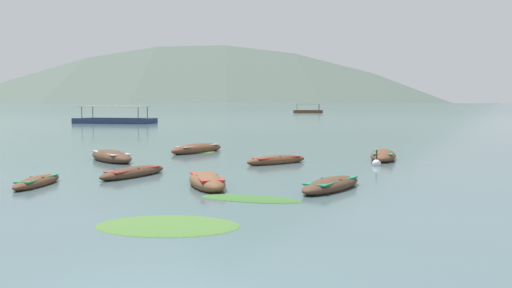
{
  "coord_description": "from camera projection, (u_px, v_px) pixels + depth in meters",
  "views": [
    {
      "loc": [
        1.2,
        -7.38,
        2.98
      ],
      "look_at": [
        3.66,
        27.94,
        0.22
      ],
      "focal_mm": 38.37,
      "sensor_mm": 36.0,
      "label": 1
    }
  ],
  "objects": [
    {
      "name": "rowboat_6",
      "position": [
        197.0,
        149.0,
        32.0
      ],
      "size": [
        3.53,
        4.05,
        0.67
      ],
      "color": "brown",
      "rests_on": "ground"
    },
    {
      "name": "ferry_0",
      "position": [
        115.0,
        120.0,
        74.65
      ],
      "size": [
        11.55,
        6.88,
        2.54
      ],
      "color": "navy",
      "rests_on": "ground"
    },
    {
      "name": "rowboat_5",
      "position": [
        383.0,
        156.0,
        28.11
      ],
      "size": [
        2.42,
        4.1,
        0.64
      ],
      "color": "brown",
      "rests_on": "ground"
    },
    {
      "name": "mountain_3",
      "position": [
        222.0,
        13.0,
        1616.27
      ],
      "size": [
        1579.65,
        1579.65,
        530.17
      ],
      "primitive_type": "cone",
      "color": "#56665B",
      "rests_on": "ground"
    },
    {
      "name": "rowboat_3",
      "position": [
        133.0,
        173.0,
        21.78
      ],
      "size": [
        2.73,
        3.56,
        0.49
      ],
      "color": "#4C3323",
      "rests_on": "ground"
    },
    {
      "name": "weed_patch_2",
      "position": [
        251.0,
        199.0,
        16.71
      ],
      "size": [
        3.5,
        2.44,
        0.14
      ],
      "primitive_type": "ellipsoid",
      "rotation": [
        0.0,
        0.0,
        2.73
      ],
      "color": "#38662D",
      "rests_on": "ground"
    },
    {
      "name": "rowboat_2",
      "position": [
        276.0,
        160.0,
        26.23
      ],
      "size": [
        3.38,
        2.55,
        0.51
      ],
      "color": "brown",
      "rests_on": "ground"
    },
    {
      "name": "weed_patch_4",
      "position": [
        168.0,
        226.0,
        13.11
      ],
      "size": [
        3.86,
        2.91,
        0.14
      ],
      "primitive_type": "ellipsoid",
      "rotation": [
        0.0,
        0.0,
        2.97
      ],
      "color": "#477033",
      "rests_on": "ground"
    },
    {
      "name": "rowboat_0",
      "position": [
        111.0,
        157.0,
        27.45
      ],
      "size": [
        3.29,
        4.23,
        0.68
      ],
      "color": "#4C3323",
      "rests_on": "ground"
    },
    {
      "name": "ground_plane",
      "position": [
        217.0,
        103.0,
        1499.35
      ],
      "size": [
        6000.0,
        6000.0,
        0.0
      ],
      "primitive_type": "plane",
      "color": "#476066"
    },
    {
      "name": "rowboat_7",
      "position": [
        37.0,
        182.0,
        19.35
      ],
      "size": [
        1.25,
        3.1,
        0.43
      ],
      "color": "brown",
      "rests_on": "ground"
    },
    {
      "name": "mountain_2",
      "position": [
        29.0,
        60.0,
        1584.03
      ],
      "size": [
        1052.4,
        1052.4,
        245.41
      ],
      "primitive_type": "cone",
      "color": "#56665B",
      "rests_on": "ground"
    },
    {
      "name": "rowboat_1",
      "position": [
        207.0,
        181.0,
        19.11
      ],
      "size": [
        1.79,
        3.6,
        0.61
      ],
      "color": "brown",
      "rests_on": "ground"
    },
    {
      "name": "rowboat_4",
      "position": [
        331.0,
        185.0,
        18.52
      ],
      "size": [
        3.09,
        3.55,
        0.51
      ],
      "color": "#4C3323",
      "rests_on": "ground"
    },
    {
      "name": "ferry_2",
      "position": [
        308.0,
        111.0,
        145.02
      ],
      "size": [
        8.03,
        3.85,
        2.54
      ],
      "color": "brown",
      "rests_on": "ground"
    },
    {
      "name": "weed_patch_0",
      "position": [
        197.0,
        152.0,
        32.34
      ],
      "size": [
        2.96,
        2.9,
        0.14
      ],
      "primitive_type": "ellipsoid",
      "rotation": [
        0.0,
        0.0,
        0.66
      ],
      "color": "#477033",
      "rests_on": "ground"
    },
    {
      "name": "mooring_buoy",
      "position": [
        377.0,
        164.0,
        25.46
      ],
      "size": [
        0.41,
        0.41,
        0.86
      ],
      "color": "silver",
      "rests_on": "ground"
    }
  ]
}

